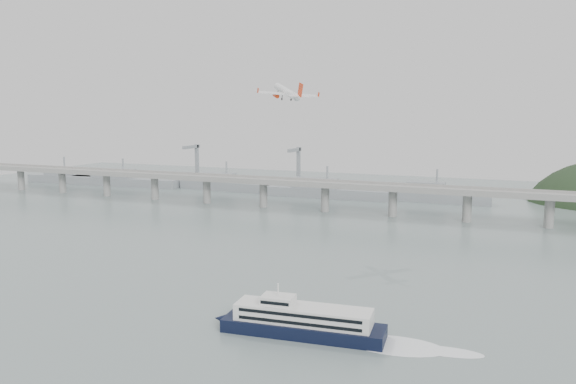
% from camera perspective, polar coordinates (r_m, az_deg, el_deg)
% --- Properties ---
extents(ground, '(900.00, 900.00, 0.00)m').
position_cam_1_polar(ground, '(224.50, -5.44, -11.05)').
color(ground, slate).
rests_on(ground, ground).
extents(bridge, '(800.00, 22.00, 23.90)m').
position_cam_1_polar(bridge, '(403.89, 7.68, 0.20)').
color(bridge, gray).
rests_on(bridge, ground).
extents(distant_fleet, '(453.00, 60.90, 40.00)m').
position_cam_1_polar(distant_fleet, '(523.40, -7.02, 0.81)').
color(distant_fleet, gray).
rests_on(distant_fleet, ground).
extents(ferry, '(90.05, 21.12, 16.98)m').
position_cam_1_polar(ferry, '(191.80, 1.54, -13.00)').
color(ferry, black).
rests_on(ferry, ground).
extents(airliner, '(30.88, 31.18, 12.34)m').
position_cam_1_polar(airliner, '(303.79, -0.06, 10.09)').
color(airliner, white).
rests_on(airliner, ground).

